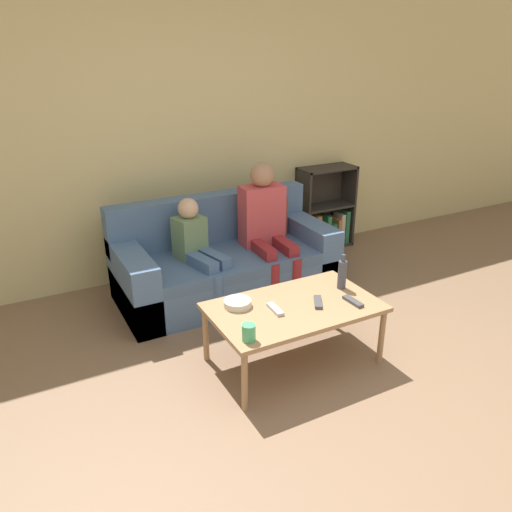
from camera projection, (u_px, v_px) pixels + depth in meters
The scene contains 13 objects.
ground_plane at pixel (369, 450), 2.71m from camera, with size 22.00×22.00×0.00m, color #84664C.
wall_back at pixel (179, 134), 4.47m from camera, with size 12.00×0.06×2.60m.
couch at pixel (225, 263), 4.37m from camera, with size 1.86×0.86×0.82m.
bookshelf at pixel (323, 217), 5.38m from camera, with size 0.61×0.28×0.88m.
coffee_table at pixel (294, 310), 3.33m from camera, with size 1.12×0.67×0.44m.
person_adult at pixel (265, 220), 4.32m from camera, with size 0.39×0.61×1.12m.
person_child at pixel (199, 249), 4.05m from camera, with size 0.36×0.63×0.90m.
cup_near at pixel (249, 333), 2.90m from camera, with size 0.08×0.08×0.11m.
tv_remote_0 at pixel (353, 301), 3.35m from camera, with size 0.05×0.17×0.02m.
tv_remote_1 at pixel (275, 309), 3.24m from camera, with size 0.06×0.17×0.02m.
tv_remote_2 at pixel (318, 302), 3.34m from camera, with size 0.13×0.17×0.02m.
snack_bowl at pixel (238, 303), 3.30m from camera, with size 0.18×0.18×0.05m.
bottle at pixel (342, 274), 3.51m from camera, with size 0.06×0.06×0.26m.
Camera 1 is at (-1.53, -1.55, 2.03)m, focal length 35.00 mm.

